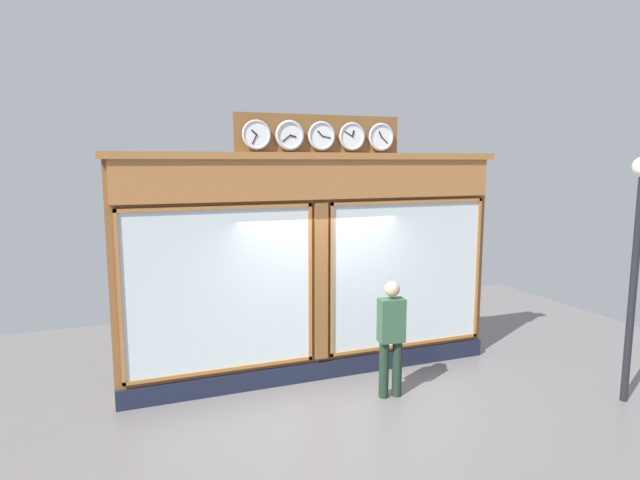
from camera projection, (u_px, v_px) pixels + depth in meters
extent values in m
plane|color=slate|center=(415.00, 477.00, 5.72)|extent=(14.00, 14.00, 0.00)
cube|color=brown|center=(316.00, 270.00, 8.20)|extent=(5.94, 0.30, 3.37)
cube|color=#191E33|center=(320.00, 371.00, 8.27)|extent=(5.94, 0.08, 0.28)
cube|color=#A56936|center=(321.00, 179.00, 7.82)|extent=(5.82, 0.08, 0.58)
cube|color=#A56936|center=(320.00, 156.00, 7.79)|extent=(6.06, 0.20, 0.10)
cube|color=silver|center=(408.00, 274.00, 8.61)|extent=(2.62, 0.02, 2.29)
cube|color=#A56936|center=(410.00, 202.00, 8.42)|extent=(2.72, 0.04, 0.05)
cube|color=#A56936|center=(407.00, 344.00, 8.76)|extent=(2.72, 0.04, 0.05)
cube|color=#A56936|center=(477.00, 268.00, 9.07)|extent=(0.05, 0.04, 2.39)
cube|color=#A56936|center=(332.00, 281.00, 8.11)|extent=(0.05, 0.04, 2.39)
cube|color=silver|center=(220.00, 290.00, 7.53)|extent=(2.62, 0.02, 2.29)
cube|color=#A56936|center=(218.00, 208.00, 7.34)|extent=(2.72, 0.04, 0.05)
cube|color=#A56936|center=(223.00, 370.00, 7.68)|extent=(2.72, 0.04, 0.05)
cube|color=#A56936|center=(119.00, 299.00, 7.03)|extent=(0.05, 0.04, 2.39)
cube|color=#A56936|center=(310.00, 283.00, 7.99)|extent=(0.05, 0.04, 2.39)
cube|color=brown|center=(321.00, 282.00, 8.06)|extent=(0.20, 0.10, 2.39)
cube|color=brown|center=(320.00, 136.00, 7.79)|extent=(2.54, 0.06, 0.61)
cylinder|color=white|center=(381.00, 137.00, 8.06)|extent=(0.34, 0.02, 0.34)
torus|color=silver|center=(381.00, 137.00, 8.06)|extent=(0.42, 0.05, 0.42)
cube|color=black|center=(380.00, 134.00, 8.03)|extent=(0.06, 0.01, 0.09)
cube|color=black|center=(385.00, 140.00, 8.07)|extent=(0.12, 0.01, 0.10)
sphere|color=black|center=(382.00, 137.00, 8.04)|extent=(0.02, 0.02, 0.02)
cylinder|color=white|center=(352.00, 136.00, 7.89)|extent=(0.34, 0.02, 0.34)
torus|color=silver|center=(352.00, 136.00, 7.88)|extent=(0.41, 0.04, 0.41)
cube|color=black|center=(353.00, 133.00, 7.87)|extent=(0.04, 0.01, 0.09)
cube|color=black|center=(348.00, 134.00, 7.85)|extent=(0.13, 0.01, 0.08)
sphere|color=black|center=(352.00, 136.00, 7.87)|extent=(0.02, 0.02, 0.02)
cylinder|color=white|center=(322.00, 136.00, 7.72)|extent=(0.34, 0.02, 0.34)
torus|color=silver|center=(322.00, 136.00, 7.71)|extent=(0.42, 0.05, 0.42)
cube|color=black|center=(320.00, 133.00, 7.69)|extent=(0.08, 0.01, 0.08)
cube|color=black|center=(326.00, 137.00, 7.73)|extent=(0.14, 0.01, 0.04)
sphere|color=black|center=(322.00, 136.00, 7.70)|extent=(0.02, 0.02, 0.02)
cylinder|color=white|center=(290.00, 135.00, 7.54)|extent=(0.34, 0.02, 0.34)
torus|color=silver|center=(290.00, 135.00, 7.54)|extent=(0.42, 0.05, 0.42)
cube|color=black|center=(293.00, 136.00, 7.55)|extent=(0.09, 0.01, 0.04)
cube|color=black|center=(286.00, 138.00, 7.52)|extent=(0.12, 0.01, 0.10)
sphere|color=black|center=(290.00, 135.00, 7.53)|extent=(0.02, 0.02, 0.02)
cylinder|color=white|center=(256.00, 135.00, 7.37)|extent=(0.34, 0.02, 0.34)
torus|color=silver|center=(256.00, 135.00, 7.37)|extent=(0.41, 0.04, 0.41)
cube|color=black|center=(254.00, 132.00, 7.34)|extent=(0.08, 0.01, 0.07)
cube|color=black|center=(254.00, 139.00, 7.35)|extent=(0.08, 0.01, 0.13)
sphere|color=black|center=(257.00, 135.00, 7.35)|extent=(0.02, 0.02, 0.02)
cylinder|color=#1C2F21|center=(384.00, 370.00, 7.60)|extent=(0.14, 0.14, 0.82)
cylinder|color=#1C2F21|center=(397.00, 368.00, 7.65)|extent=(0.14, 0.14, 0.82)
cube|color=#33563D|center=(391.00, 320.00, 7.52)|extent=(0.38, 0.26, 0.62)
sphere|color=tan|center=(392.00, 289.00, 7.46)|extent=(0.22, 0.22, 0.22)
cylinder|color=black|center=(633.00, 292.00, 7.32)|extent=(0.10, 0.10, 3.13)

